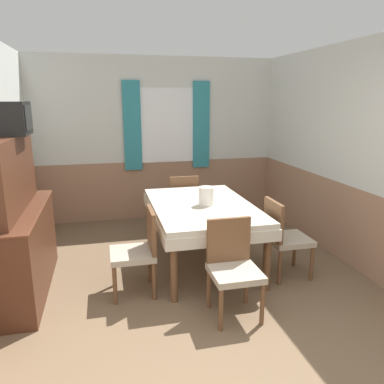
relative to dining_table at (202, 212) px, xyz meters
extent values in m
cube|color=silver|center=(-0.24, 1.99, 1.13)|extent=(4.30, 0.05, 1.65)
cube|color=#9E755B|center=(-0.24, 1.99, -0.17)|extent=(4.30, 0.05, 0.95)
cube|color=white|center=(-0.06, 1.95, 0.88)|extent=(0.96, 0.01, 1.19)
cube|color=teal|center=(-0.62, 1.93, 0.88)|extent=(0.28, 0.03, 1.40)
cube|color=teal|center=(0.50, 1.93, 0.88)|extent=(0.28, 0.03, 1.40)
cube|color=silver|center=(1.74, -0.11, 1.13)|extent=(0.05, 4.53, 1.65)
cube|color=#9E755B|center=(1.74, -0.11, -0.17)|extent=(0.05, 4.53, 0.95)
cube|color=beige|center=(0.00, 0.00, 0.07)|extent=(1.14, 1.76, 0.06)
cube|color=beige|center=(0.00, 0.00, -0.02)|extent=(1.17, 1.79, 0.12)
cylinder|color=brown|center=(-0.49, -0.80, -0.30)|extent=(0.07, 0.07, 0.69)
cylinder|color=brown|center=(0.49, -0.80, -0.30)|extent=(0.07, 0.07, 0.69)
cylinder|color=brown|center=(-0.49, 0.80, -0.30)|extent=(0.07, 0.07, 0.69)
cylinder|color=brown|center=(0.49, 0.80, -0.30)|extent=(0.07, 0.07, 0.69)
cylinder|color=brown|center=(-0.19, 1.36, -0.45)|extent=(0.04, 0.04, 0.40)
cylinder|color=brown|center=(0.19, 1.36, -0.45)|extent=(0.04, 0.04, 0.40)
cylinder|color=brown|center=(-0.19, 0.98, -0.45)|extent=(0.04, 0.04, 0.40)
cylinder|color=brown|center=(0.19, 0.98, -0.45)|extent=(0.04, 0.04, 0.40)
cube|color=tan|center=(0.00, 1.17, -0.22)|extent=(0.44, 0.44, 0.06)
cube|color=brown|center=(0.00, 0.97, 0.02)|extent=(0.42, 0.04, 0.43)
cylinder|color=brown|center=(-1.05, -0.72, -0.45)|extent=(0.04, 0.04, 0.40)
cylinder|color=brown|center=(-1.05, -0.34, -0.45)|extent=(0.04, 0.04, 0.40)
cylinder|color=brown|center=(-0.67, -0.72, -0.45)|extent=(0.04, 0.04, 0.40)
cylinder|color=brown|center=(-0.67, -0.34, -0.45)|extent=(0.04, 0.04, 0.40)
cube|color=tan|center=(-0.86, -0.53, -0.22)|extent=(0.44, 0.44, 0.06)
cube|color=brown|center=(-0.66, -0.53, 0.02)|extent=(0.04, 0.42, 0.43)
cylinder|color=brown|center=(0.19, -1.36, -0.45)|extent=(0.04, 0.04, 0.40)
cylinder|color=brown|center=(-0.19, -1.36, -0.45)|extent=(0.04, 0.04, 0.40)
cylinder|color=brown|center=(0.19, -0.98, -0.45)|extent=(0.04, 0.04, 0.40)
cylinder|color=brown|center=(-0.19, -0.98, -0.45)|extent=(0.04, 0.04, 0.40)
cube|color=tan|center=(0.00, -1.17, -0.22)|extent=(0.44, 0.44, 0.06)
cube|color=brown|center=(0.00, -0.97, 0.02)|extent=(0.42, 0.04, 0.43)
cylinder|color=brown|center=(1.05, -0.34, -0.45)|extent=(0.04, 0.04, 0.40)
cylinder|color=brown|center=(1.05, -0.72, -0.45)|extent=(0.04, 0.04, 0.40)
cylinder|color=brown|center=(0.67, -0.34, -0.45)|extent=(0.04, 0.04, 0.40)
cylinder|color=brown|center=(0.67, -0.72, -0.45)|extent=(0.04, 0.04, 0.40)
cube|color=tan|center=(0.86, -0.53, -0.22)|extent=(0.44, 0.44, 0.06)
cube|color=brown|center=(0.66, -0.53, 0.02)|extent=(0.04, 0.42, 0.43)
cube|color=#4C2819|center=(-1.95, -0.22, -0.21)|extent=(0.44, 1.58, 0.88)
cube|color=brown|center=(-1.95, -0.22, 0.22)|extent=(0.46, 1.60, 0.02)
cube|color=#4C2819|center=(-2.00, -0.22, 0.59)|extent=(0.24, 1.42, 0.72)
cube|color=black|center=(-1.93, -0.07, 1.11)|extent=(0.28, 0.43, 0.32)
cube|color=black|center=(-1.79, -0.07, 1.12)|extent=(0.01, 0.35, 0.25)
cylinder|color=silver|center=(0.04, -0.06, 0.21)|extent=(0.17, 0.17, 0.21)
camera|label=1|loc=(-1.09, -4.08, 1.30)|focal=35.00mm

